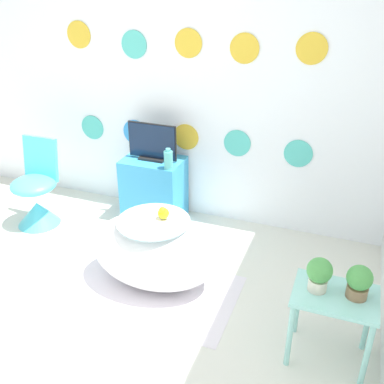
{
  "coord_description": "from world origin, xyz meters",
  "views": [
    {
      "loc": [
        1.37,
        -1.43,
        2.06
      ],
      "look_at": [
        0.46,
        0.97,
        0.77
      ],
      "focal_mm": 42.0,
      "sensor_mm": 36.0,
      "label": 1
    }
  ],
  "objects": [
    {
      "name": "ground_plane",
      "position": [
        0.0,
        0.0,
        0.0
      ],
      "size": [
        12.0,
        12.0,
        0.0
      ],
      "primitive_type": "plane",
      "color": "silver"
    },
    {
      "name": "wall_back_dotted",
      "position": [
        0.0,
        2.04,
        1.3
      ],
      "size": [
        4.46,
        0.05,
        2.6
      ],
      "color": "white",
      "rests_on": "ground_plane"
    },
    {
      "name": "rug",
      "position": [
        0.17,
        0.85,
        0.0
      ],
      "size": [
        1.26,
        0.75,
        0.01
      ],
      "color": "silver",
      "rests_on": "ground_plane"
    },
    {
      "name": "bathtub",
      "position": [
        0.18,
        0.96,
        0.26
      ],
      "size": [
        0.93,
        0.62,
        0.52
      ],
      "color": "white",
      "rests_on": "ground_plane"
    },
    {
      "name": "rubber_duck",
      "position": [
        0.25,
        0.99,
        0.57
      ],
      "size": [
        0.08,
        0.09,
        0.09
      ],
      "color": "yellow",
      "rests_on": "bathtub"
    },
    {
      "name": "chair",
      "position": [
        -1.14,
        1.34,
        0.25
      ],
      "size": [
        0.39,
        0.39,
        0.76
      ],
      "color": "#4CC6DB",
      "rests_on": "ground_plane"
    },
    {
      "name": "tv_cabinet",
      "position": [
        -0.22,
        1.81,
        0.29
      ],
      "size": [
        0.52,
        0.37,
        0.57
      ],
      "color": "#389ED6",
      "rests_on": "ground_plane"
    },
    {
      "name": "tv",
      "position": [
        -0.22,
        1.81,
        0.71
      ],
      "size": [
        0.44,
        0.12,
        0.32
      ],
      "color": "black",
      "rests_on": "tv_cabinet"
    },
    {
      "name": "vase",
      "position": [
        -0.01,
        1.67,
        0.65
      ],
      "size": [
        0.07,
        0.07,
        0.18
      ],
      "color": "#51B2AD",
      "rests_on": "tv_cabinet"
    },
    {
      "name": "side_table",
      "position": [
        1.42,
        0.66,
        0.37
      ],
      "size": [
        0.46,
        0.33,
        0.46
      ],
      "color": "#99E0D8",
      "rests_on": "ground_plane"
    },
    {
      "name": "potted_plant_left",
      "position": [
        1.32,
        0.66,
        0.57
      ],
      "size": [
        0.14,
        0.14,
        0.2
      ],
      "color": "beige",
      "rests_on": "side_table"
    },
    {
      "name": "potted_plant_right",
      "position": [
        1.52,
        0.68,
        0.56
      ],
      "size": [
        0.14,
        0.14,
        0.2
      ],
      "color": "#8C6B4C",
      "rests_on": "side_table"
    }
  ]
}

